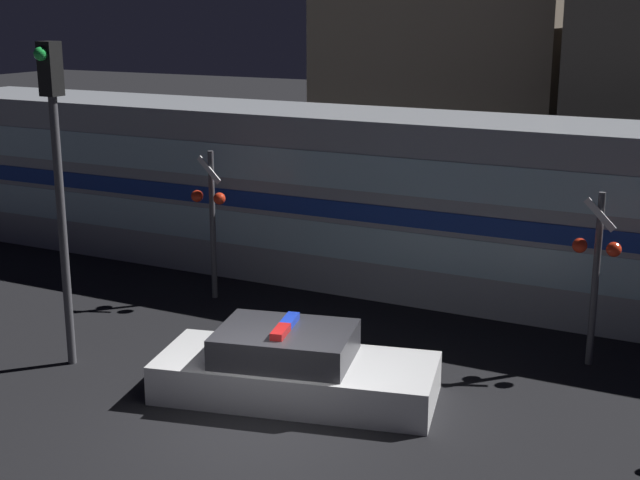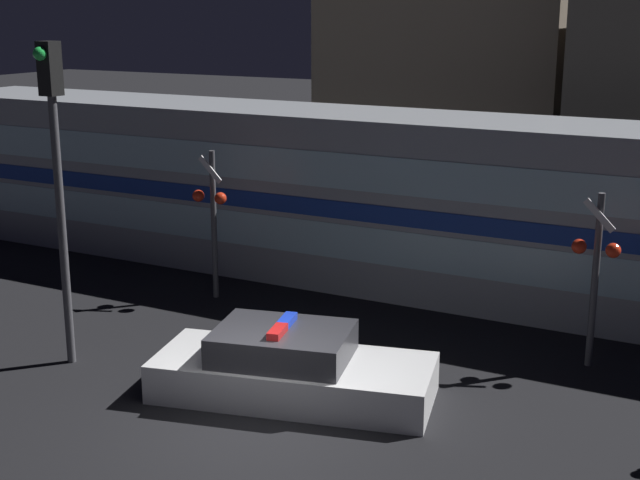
{
  "view_description": "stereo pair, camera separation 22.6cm",
  "coord_description": "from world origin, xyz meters",
  "px_view_note": "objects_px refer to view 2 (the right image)",
  "views": [
    {
      "loc": [
        6.41,
        -10.55,
        6.25
      ],
      "look_at": [
        -1.37,
        4.67,
        1.76
      ],
      "focal_mm": 50.0,
      "sensor_mm": 36.0,
      "label": 1
    },
    {
      "loc": [
        6.62,
        -10.45,
        6.25
      ],
      "look_at": [
        -1.37,
        4.67,
        1.76
      ],
      "focal_mm": 50.0,
      "sensor_mm": 36.0,
      "label": 2
    }
  ],
  "objects_px": {
    "train": "(339,195)",
    "police_car": "(291,369)",
    "crossing_signal_near": "(595,266)",
    "traffic_light_corner": "(56,159)"
  },
  "relations": [
    {
      "from": "crossing_signal_near",
      "to": "traffic_light_corner",
      "type": "height_order",
      "value": "traffic_light_corner"
    },
    {
      "from": "crossing_signal_near",
      "to": "traffic_light_corner",
      "type": "distance_m",
      "value": 9.51
    },
    {
      "from": "police_car",
      "to": "traffic_light_corner",
      "type": "xyz_separation_m",
      "value": [
        -4.25,
        -0.6,
        3.26
      ]
    },
    {
      "from": "crossing_signal_near",
      "to": "police_car",
      "type": "bearing_deg",
      "value": -138.83
    },
    {
      "from": "police_car",
      "to": "crossing_signal_near",
      "type": "height_order",
      "value": "crossing_signal_near"
    },
    {
      "from": "train",
      "to": "police_car",
      "type": "bearing_deg",
      "value": -69.67
    },
    {
      "from": "train",
      "to": "crossing_signal_near",
      "type": "distance_m",
      "value": 7.18
    },
    {
      "from": "train",
      "to": "police_car",
      "type": "distance_m",
      "value": 7.16
    },
    {
      "from": "train",
      "to": "crossing_signal_near",
      "type": "bearing_deg",
      "value": -24.66
    },
    {
      "from": "train",
      "to": "police_car",
      "type": "relative_size",
      "value": 4.83
    }
  ]
}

